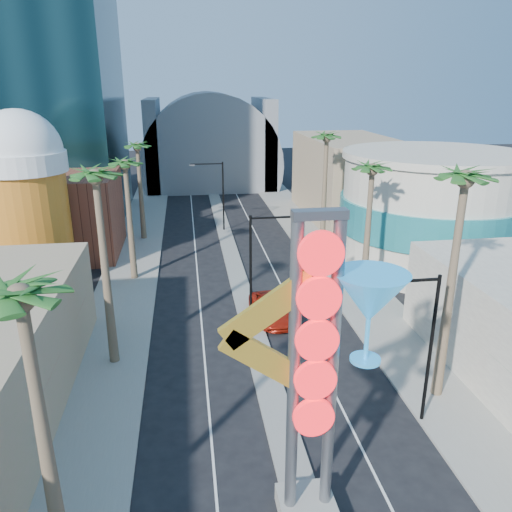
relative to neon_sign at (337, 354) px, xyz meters
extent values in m
cube|color=gray|center=(-10.32, 32.04, -7.23)|extent=(5.00, 100.00, 0.15)
cube|color=gray|center=(8.68, 32.04, -7.23)|extent=(5.00, 100.00, 0.15)
cube|color=gray|center=(-0.82, 35.04, -7.23)|extent=(1.60, 84.00, 0.15)
cube|color=brown|center=(-16.82, 35.04, -3.31)|extent=(10.00, 10.00, 8.00)
cube|color=tan|center=(15.18, 45.04, -2.31)|extent=(10.00, 20.00, 10.00)
cylinder|color=orange|center=(-17.82, 27.04, -2.31)|extent=(6.40, 6.40, 10.00)
cylinder|color=white|center=(-17.82, 27.04, 3.09)|extent=(7.00, 7.00, 1.60)
sphere|color=white|center=(-17.82, 27.04, 3.89)|extent=(6.60, 6.60, 6.60)
cylinder|color=#B6AA9A|center=(17.18, 27.04, -2.31)|extent=(16.00, 16.00, 10.00)
cylinder|color=teal|center=(17.18, 27.04, -2.31)|extent=(16.60, 16.60, 3.00)
cylinder|color=#B6AA9A|center=(17.18, 27.04, 2.99)|extent=(16.60, 16.60, 0.60)
cylinder|color=slate|center=(-0.82, 69.04, -3.31)|extent=(22.00, 16.00, 22.00)
cube|color=slate|center=(-9.82, 69.04, -0.31)|extent=(2.00, 16.00, 14.00)
cube|color=slate|center=(8.18, 69.04, -0.31)|extent=(2.00, 16.00, 14.00)
cube|color=gray|center=(-0.82, 0.04, -6.91)|extent=(2.20, 2.20, 0.80)
cylinder|color=slate|center=(-1.52, 0.04, -0.81)|extent=(0.44, 0.44, 12.00)
cylinder|color=slate|center=(-0.12, 0.04, -0.81)|extent=(0.44, 0.44, 12.00)
cube|color=slate|center=(-0.82, 0.04, 5.09)|extent=(1.80, 0.50, 0.30)
cylinder|color=red|center=(-0.82, -0.31, 3.89)|extent=(1.50, 0.25, 1.50)
cylinder|color=red|center=(-0.82, -0.31, 2.34)|extent=(1.50, 0.25, 1.50)
cylinder|color=red|center=(-0.82, -0.31, 0.79)|extent=(1.50, 0.25, 1.50)
cylinder|color=red|center=(-0.82, -0.31, -0.76)|extent=(1.50, 0.25, 1.50)
cylinder|color=red|center=(-0.82, -0.31, -2.31)|extent=(1.50, 0.25, 1.50)
cube|color=gold|center=(-2.42, 0.04, 1.89)|extent=(3.47, 0.25, 2.80)
cube|color=gold|center=(-2.42, 0.04, -0.11)|extent=(3.47, 0.25, 2.80)
cone|color=#248DCE|center=(1.08, 0.04, 2.09)|extent=(2.60, 2.60, 1.80)
cylinder|color=#248DCE|center=(1.08, 0.04, 0.49)|extent=(0.16, 0.16, 1.60)
cylinder|color=#248DCE|center=(1.08, 0.04, -0.31)|extent=(1.10, 1.10, 0.12)
cylinder|color=black|center=(-0.82, 17.04, -3.31)|extent=(0.18, 0.18, 8.00)
cube|color=black|center=(0.98, 17.04, 0.49)|extent=(3.60, 0.12, 0.12)
cube|color=slate|center=(2.58, 17.04, 0.39)|extent=(0.60, 0.25, 0.18)
cylinder|color=black|center=(-0.82, 41.04, -3.31)|extent=(0.18, 0.18, 8.00)
cube|color=black|center=(-2.62, 41.04, 0.49)|extent=(3.60, 0.12, 0.12)
cube|color=slate|center=(-4.22, 41.04, 0.39)|extent=(0.60, 0.25, 0.18)
cylinder|color=black|center=(6.38, 5.04, -3.31)|extent=(0.18, 0.18, 8.00)
cube|color=black|center=(4.76, 5.04, 0.49)|extent=(3.24, 0.12, 0.12)
cube|color=slate|center=(3.32, 5.04, 0.39)|extent=(0.60, 0.25, 0.18)
cylinder|color=brown|center=(-9.82, -0.96, -2.06)|extent=(0.40, 0.40, 10.50)
sphere|color=#17461A|center=(-9.82, -0.96, 3.19)|extent=(2.40, 2.40, 2.40)
cylinder|color=brown|center=(-9.82, 13.04, -1.56)|extent=(0.40, 0.40, 11.50)
sphere|color=#17461A|center=(-9.82, 13.04, 4.19)|extent=(2.40, 2.40, 2.40)
cylinder|color=brown|center=(-9.82, 27.04, -2.31)|extent=(0.40, 0.40, 10.00)
sphere|color=#17461A|center=(-9.82, 27.04, 2.69)|extent=(2.40, 2.40, 2.40)
cylinder|color=brown|center=(-9.82, 39.04, -2.31)|extent=(0.40, 0.40, 10.00)
sphere|color=#17461A|center=(-9.82, 39.04, 2.69)|extent=(2.40, 2.40, 2.40)
cylinder|color=brown|center=(8.18, 7.04, -1.31)|extent=(0.40, 0.40, 12.00)
sphere|color=#17461A|center=(8.18, 7.04, 4.69)|extent=(2.40, 2.40, 2.40)
cylinder|color=brown|center=(8.18, 19.04, -2.06)|extent=(0.40, 0.40, 10.50)
sphere|color=#17461A|center=(8.18, 19.04, 3.19)|extent=(2.40, 2.40, 2.40)
cylinder|color=brown|center=(8.18, 31.04, -1.56)|extent=(0.40, 0.40, 11.50)
sphere|color=#17461A|center=(8.18, 31.04, 4.19)|extent=(2.40, 2.40, 2.40)
imported|color=#AC1C0D|center=(0.89, 17.63, -6.52)|extent=(3.10, 5.88, 1.58)
imported|color=gray|center=(10.62, 11.22, -6.33)|extent=(0.91, 0.77, 1.65)
camera|label=1|loc=(-4.96, -14.84, 9.02)|focal=35.00mm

